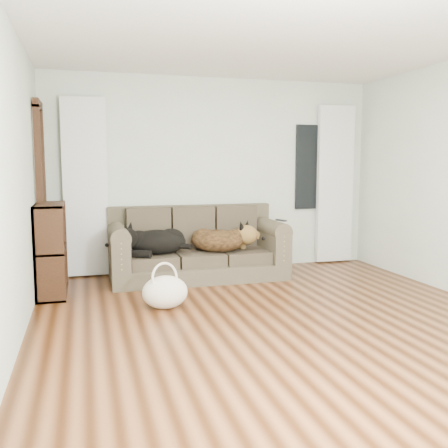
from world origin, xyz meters
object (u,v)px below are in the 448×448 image
object	(u,v)px
sofa	(198,243)
dog_shepherd	(220,240)
bookshelf	(51,250)
tote_bag	(165,293)
dog_black_lab	(154,243)

from	to	relation	value
sofa	dog_shepherd	distance (m)	0.29
sofa	bookshelf	bearing A→B (deg)	-168.91
tote_bag	dog_shepherd	bearing A→B (deg)	51.80
sofa	tote_bag	world-z (taller)	sofa
sofa	bookshelf	distance (m)	1.77
tote_bag	bookshelf	size ratio (longest dim) A/B	0.45
sofa	dog_black_lab	distance (m)	0.57
dog_black_lab	bookshelf	world-z (taller)	bookshelf
sofa	dog_black_lab	bearing A→B (deg)	-173.58
dog_black_lab	dog_shepherd	bearing A→B (deg)	4.85
dog_shepherd	bookshelf	size ratio (longest dim) A/B	0.69
dog_shepherd	tote_bag	size ratio (longest dim) A/B	1.52
dog_black_lab	tote_bag	world-z (taller)	dog_black_lab
sofa	tote_bag	size ratio (longest dim) A/B	4.74
dog_black_lab	tote_bag	bearing A→B (deg)	-84.49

